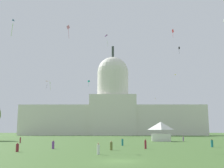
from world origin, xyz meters
TOP-DOWN VIEW (x-y plane):
  - ground_plane at (0.00, 0.00)m, footprint 800.00×800.00m
  - capitol_building at (-1.18, 171.57)m, footprint 132.67×25.99m
  - event_tent at (14.54, 57.90)m, footprint 6.69×6.28m
  - person_maroon_front_left at (-16.13, 13.55)m, footprint 0.65×0.65m
  - person_white_edge_east at (-2.83, 8.55)m, footprint 0.43×0.43m
  - person_purple_front_center at (21.96, 59.25)m, footprint 0.47×0.47m
  - person_purple_near_tree_east at (-12.00, 21.00)m, footprint 0.65×0.65m
  - person_maroon_mid_right at (-26.34, 45.21)m, footprint 0.42×0.42m
  - person_teal_aisle_center at (1.35, 32.09)m, footprint 0.48×0.48m
  - person_olive_back_right at (-1.07, 17.50)m, footprint 0.60×0.60m
  - person_teal_near_tree_west at (19.63, 26.34)m, footprint 0.61×0.61m
  - person_maroon_mid_center at (5.29, 20.83)m, footprint 0.54×0.54m
  - kite_black_high at (27.93, 83.43)m, footprint 0.60×0.23m
  - kite_pink_mid at (-11.75, 32.42)m, footprint 0.94×0.76m
  - kite_orange_mid at (-39.68, 124.98)m, footprint 1.86×1.40m
  - kite_red_high at (24.56, 79.46)m, footprint 0.72×0.75m
  - kite_yellow_high at (35.49, 124.35)m, footprint 1.30×1.30m
  - kite_white_high at (38.11, 59.33)m, footprint 0.66×0.76m
  - kite_lime_mid at (-27.61, 82.88)m, footprint 0.64×1.03m
  - kite_turquoise_mid at (-14.90, 123.17)m, footprint 1.31×1.28m
  - kite_violet_mid at (-2.22, 44.00)m, footprint 1.18×1.73m
  - kite_gold_mid at (24.38, 135.20)m, footprint 0.91×1.20m
  - kite_blue_mid at (-25.81, 32.58)m, footprint 0.74×1.17m

SIDE VIEW (x-z plane):
  - ground_plane at x=0.00m, z-range 0.00..0.00m
  - person_maroon_front_left at x=-16.13m, z-range -0.08..1.39m
  - person_purple_front_center at x=21.96m, z-range -0.06..1.47m
  - person_purple_near_tree_east at x=-12.00m, z-range -0.08..1.50m
  - person_olive_back_right at x=-1.07m, z-range -0.08..1.51m
  - person_teal_near_tree_west at x=19.63m, z-range -0.08..1.58m
  - person_white_edge_east at x=-2.83m, z-range -0.07..1.58m
  - person_maroon_mid_right at x=-26.34m, z-range -0.06..1.60m
  - person_teal_aisle_center at x=1.35m, z-range -0.08..1.62m
  - person_maroon_mid_center at x=5.29m, z-range -0.07..1.71m
  - event_tent at x=14.54m, z-range 0.12..6.31m
  - capitol_building at x=-1.18m, z-range -15.87..51.52m
  - kite_gold_mid at x=24.38m, z-range 22.36..22.64m
  - kite_lime_mid at x=-27.61m, z-range 21.13..25.11m
  - kite_pink_mid at x=-11.75m, z-range 26.39..29.74m
  - kite_blue_mid at x=-25.81m, z-range 27.66..31.55m
  - kite_violet_mid at x=-2.22m, z-range 28.48..31.59m
  - kite_orange_mid at x=-39.68m, z-range 28.88..33.23m
  - kite_turquoise_mid at x=-14.90m, z-range 29.50..33.11m
  - kite_yellow_high at x=35.49m, z-range 34.82..35.07m
  - kite_black_high at x=27.93m, z-range 37.09..39.98m
  - kite_white_high at x=38.11m, z-range 40.78..41.89m
  - kite_red_high at x=24.56m, z-range 42.97..46.69m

